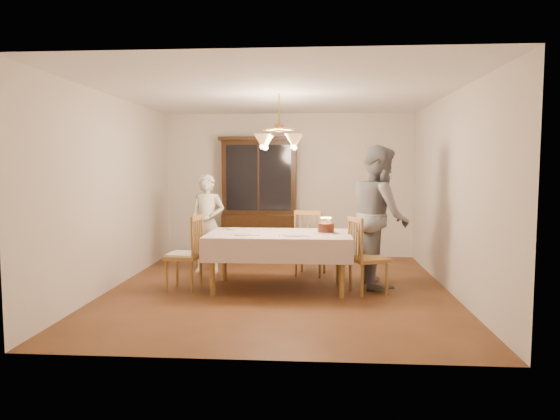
# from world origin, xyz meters

# --- Properties ---
(ground) EXTENTS (5.00, 5.00, 0.00)m
(ground) POSITION_xyz_m (0.00, 0.00, 0.00)
(ground) COLOR #532E17
(ground) RESTS_ON ground
(room_shell) EXTENTS (5.00, 5.00, 5.00)m
(room_shell) POSITION_xyz_m (0.00, 0.00, 1.58)
(room_shell) COLOR white
(room_shell) RESTS_ON ground
(dining_table) EXTENTS (1.90, 1.10, 0.76)m
(dining_table) POSITION_xyz_m (0.00, 0.00, 0.68)
(dining_table) COLOR brown
(dining_table) RESTS_ON ground
(china_hutch) EXTENTS (1.38, 0.54, 2.16)m
(china_hutch) POSITION_xyz_m (-0.51, 2.25, 1.04)
(china_hutch) COLOR black
(china_hutch) RESTS_ON ground
(chair_far_side) EXTENTS (0.52, 0.51, 1.00)m
(chair_far_side) POSITION_xyz_m (0.41, 0.87, 0.44)
(chair_far_side) COLOR brown
(chair_far_side) RESTS_ON ground
(chair_left_end) EXTENTS (0.46, 0.48, 1.00)m
(chair_left_end) POSITION_xyz_m (-1.25, -0.14, 0.45)
(chair_left_end) COLOR brown
(chair_left_end) RESTS_ON ground
(chair_right_end) EXTENTS (0.55, 0.56, 1.00)m
(chair_right_end) POSITION_xyz_m (1.16, -0.17, 0.44)
(chair_right_end) COLOR brown
(chair_right_end) RESTS_ON ground
(elderly_woman) EXTENTS (0.60, 0.43, 1.53)m
(elderly_woman) POSITION_xyz_m (-1.19, 0.98, 0.76)
(elderly_woman) COLOR silver
(elderly_woman) RESTS_ON ground
(adult_in_grey) EXTENTS (0.84, 1.02, 1.94)m
(adult_in_grey) POSITION_xyz_m (1.37, 0.31, 0.97)
(adult_in_grey) COLOR slate
(adult_in_grey) RESTS_ON ground
(birthday_cake) EXTENTS (0.30, 0.30, 0.21)m
(birthday_cake) POSITION_xyz_m (0.63, 0.04, 0.82)
(birthday_cake) COLOR white
(birthday_cake) RESTS_ON dining_table
(place_setting_near_left) EXTENTS (0.37, 0.23, 0.02)m
(place_setting_near_left) POSITION_xyz_m (-0.43, -0.24, 0.77)
(place_setting_near_left) COLOR white
(place_setting_near_left) RESTS_ON dining_table
(place_setting_near_right) EXTENTS (0.41, 0.26, 0.02)m
(place_setting_near_right) POSITION_xyz_m (0.22, -0.25, 0.77)
(place_setting_near_right) COLOR white
(place_setting_near_right) RESTS_ON dining_table
(place_setting_far_left) EXTENTS (0.37, 0.23, 0.02)m
(place_setting_far_left) POSITION_xyz_m (-0.64, 0.35, 0.77)
(place_setting_far_left) COLOR white
(place_setting_far_left) RESTS_ON dining_table
(chandelier) EXTENTS (0.62, 0.62, 0.73)m
(chandelier) POSITION_xyz_m (-0.00, -0.00, 1.98)
(chandelier) COLOR #BF8C3F
(chandelier) RESTS_ON ground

